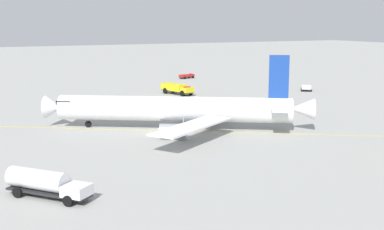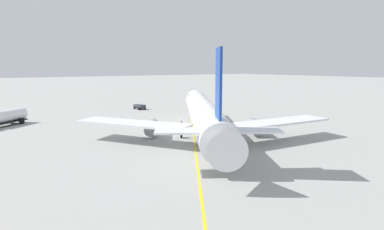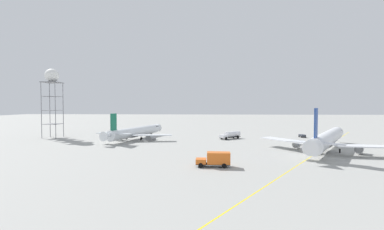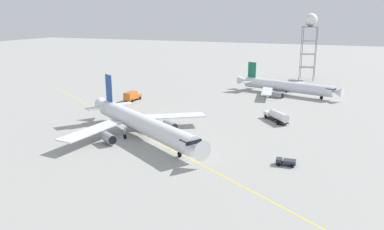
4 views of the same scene
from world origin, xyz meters
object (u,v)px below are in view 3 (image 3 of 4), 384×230
(airliner_secondary, at_px, (135,132))
(baggage_truck_truck, at_px, (302,136))
(fuel_tanker_truck, at_px, (231,135))
(radar_tower, at_px, (52,80))
(catering_truck_truck, at_px, (215,159))
(airliner_main, at_px, (327,140))

(airliner_secondary, bearing_deg, baggage_truck_truck, -65.21)
(airliner_secondary, bearing_deg, fuel_tanker_truck, -68.71)
(fuel_tanker_truck, bearing_deg, airliner_secondary, -34.81)
(baggage_truck_truck, bearing_deg, fuel_tanker_truck, -80.68)
(fuel_tanker_truck, distance_m, baggage_truck_truck, 30.19)
(fuel_tanker_truck, height_order, radar_tower, radar_tower)
(catering_truck_truck, height_order, radar_tower, radar_tower)
(fuel_tanker_truck, height_order, catering_truck_truck, catering_truck_truck)
(airliner_main, xyz_separation_m, catering_truck_truck, (32.19, 21.63, -1.56))
(airliner_main, xyz_separation_m, radar_tower, (96.32, -26.32, 19.93))
(fuel_tanker_truck, relative_size, baggage_truck_truck, 2.36)
(fuel_tanker_truck, distance_m, catering_truck_truck, 48.39)
(baggage_truck_truck, height_order, catering_truck_truck, catering_truck_truck)
(airliner_main, relative_size, airliner_secondary, 1.06)
(airliner_secondary, distance_m, fuel_tanker_truck, 36.82)
(airliner_secondary, height_order, catering_truck_truck, airliner_secondary)
(fuel_tanker_truck, bearing_deg, radar_tower, -40.17)
(airliner_main, distance_m, radar_tower, 101.82)
(airliner_main, bearing_deg, catering_truck_truck, 155.41)
(airliner_secondary, xyz_separation_m, catering_truck_truck, (-29.40, 44.46, -0.95))
(baggage_truck_truck, xyz_separation_m, catering_truck_truck, (36.65, 54.65, 0.95))
(airliner_main, height_order, radar_tower, radar_tower)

